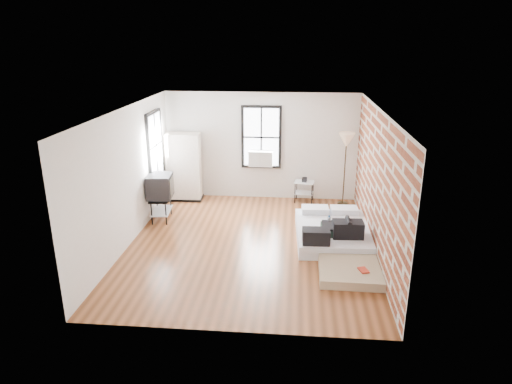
# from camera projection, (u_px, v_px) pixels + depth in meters

# --- Properties ---
(ground) EXTENTS (6.00, 6.00, 0.00)m
(ground) POSITION_uv_depth(u_px,v_px,m) (250.00, 244.00, 9.54)
(ground) COLOR #5C3118
(ground) RESTS_ON ground
(room_shell) EXTENTS (5.02, 6.02, 2.80)m
(room_shell) POSITION_uv_depth(u_px,v_px,m) (263.00, 160.00, 9.30)
(room_shell) COLOR silver
(room_shell) RESTS_ON ground
(mattress_main) EXTENTS (1.64, 2.16, 0.67)m
(mattress_main) POSITION_uv_depth(u_px,v_px,m) (333.00, 231.00, 9.71)
(mattress_main) COLOR white
(mattress_main) RESTS_ON ground
(mattress_bare) EXTENTS (1.13, 2.12, 0.45)m
(mattress_bare) POSITION_uv_depth(u_px,v_px,m) (346.00, 252.00, 8.88)
(mattress_bare) COLOR tan
(mattress_bare) RESTS_ON ground
(wardrobe) EXTENTS (0.91, 0.54, 1.78)m
(wardrobe) POSITION_uv_depth(u_px,v_px,m) (184.00, 167.00, 11.92)
(wardrobe) COLOR black
(wardrobe) RESTS_ON ground
(side_table) EXTENTS (0.54, 0.45, 0.65)m
(side_table) POSITION_uv_depth(u_px,v_px,m) (304.00, 186.00, 11.86)
(side_table) COLOR black
(side_table) RESTS_ON ground
(floor_lamp) EXTENTS (0.40, 0.40, 1.86)m
(floor_lamp) POSITION_uv_depth(u_px,v_px,m) (346.00, 143.00, 11.34)
(floor_lamp) COLOR #312510
(floor_lamp) RESTS_ON ground
(tv_stand) EXTENTS (0.61, 0.82, 1.11)m
(tv_stand) POSITION_uv_depth(u_px,v_px,m) (160.00, 188.00, 10.58)
(tv_stand) COLOR black
(tv_stand) RESTS_ON ground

